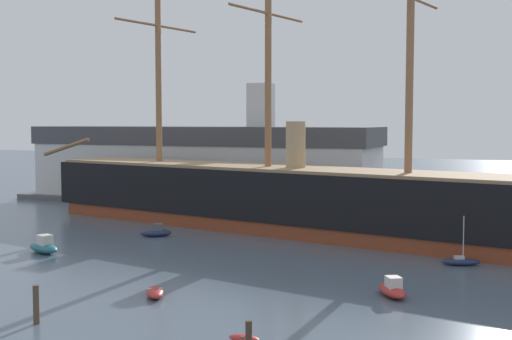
{
  "coord_description": "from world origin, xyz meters",
  "views": [
    {
      "loc": [
        23.82,
        -23.02,
        12.14
      ],
      "look_at": [
        -0.02,
        34.17,
        7.62
      ],
      "focal_mm": 46.32,
      "sensor_mm": 36.0,
      "label": 1
    }
  ],
  "objects_px": {
    "motorboat_mid_right": "(392,289)",
    "motorboat_alongside_bow": "(156,232)",
    "dockside_warehouse_left": "(202,165)",
    "mooring_piling_nearest": "(249,336)",
    "sailboat_alongside_stern": "(461,261)",
    "mooring_piling_left_pair": "(36,305)",
    "dinghy_near_centre": "(155,292)",
    "motorboat_mid_left": "(44,246)",
    "dinghy_foreground_right": "(244,338)",
    "tall_ship": "(268,196)",
    "sailboat_far_left": "(112,205)"
  },
  "relations": [
    {
      "from": "motorboat_mid_right",
      "to": "motorboat_alongside_bow",
      "type": "distance_m",
      "value": 31.4
    },
    {
      "from": "motorboat_mid_right",
      "to": "dockside_warehouse_left",
      "type": "height_order",
      "value": "dockside_warehouse_left"
    },
    {
      "from": "mooring_piling_nearest",
      "to": "sailboat_alongside_stern",
      "type": "bearing_deg",
      "value": 72.19
    },
    {
      "from": "motorboat_mid_right",
      "to": "dockside_warehouse_left",
      "type": "bearing_deg",
      "value": 130.59
    },
    {
      "from": "sailboat_alongside_stern",
      "to": "mooring_piling_left_pair",
      "type": "height_order",
      "value": "sailboat_alongside_stern"
    },
    {
      "from": "dinghy_near_centre",
      "to": "motorboat_mid_left",
      "type": "distance_m",
      "value": 19.96
    },
    {
      "from": "dinghy_foreground_right",
      "to": "sailboat_alongside_stern",
      "type": "height_order",
      "value": "sailboat_alongside_stern"
    },
    {
      "from": "motorboat_mid_right",
      "to": "mooring_piling_left_pair",
      "type": "bearing_deg",
      "value": -142.05
    },
    {
      "from": "tall_ship",
      "to": "dinghy_foreground_right",
      "type": "height_order",
      "value": "tall_ship"
    },
    {
      "from": "dinghy_foreground_right",
      "to": "dockside_warehouse_left",
      "type": "relative_size",
      "value": 0.03
    },
    {
      "from": "dinghy_near_centre",
      "to": "motorboat_alongside_bow",
      "type": "relative_size",
      "value": 0.83
    },
    {
      "from": "dinghy_near_centre",
      "to": "mooring_piling_left_pair",
      "type": "xyz_separation_m",
      "value": [
        -3.36,
        -8.04,
        0.86
      ]
    },
    {
      "from": "sailboat_alongside_stern",
      "to": "motorboat_mid_left",
      "type": "bearing_deg",
      "value": -165.63
    },
    {
      "from": "mooring_piling_left_pair",
      "to": "motorboat_mid_left",
      "type": "bearing_deg",
      "value": 129.36
    },
    {
      "from": "dinghy_foreground_right",
      "to": "motorboat_alongside_bow",
      "type": "bearing_deg",
      "value": 129.07
    },
    {
      "from": "motorboat_mid_left",
      "to": "mooring_piling_nearest",
      "type": "xyz_separation_m",
      "value": [
        27.9,
        -16.75,
        0.2
      ]
    },
    {
      "from": "tall_ship",
      "to": "sailboat_alongside_stern",
      "type": "xyz_separation_m",
      "value": [
        22.0,
        -11.21,
        -3.42
      ]
    },
    {
      "from": "motorboat_mid_left",
      "to": "dinghy_near_centre",
      "type": "bearing_deg",
      "value": -27.95
    },
    {
      "from": "mooring_piling_nearest",
      "to": "dockside_warehouse_left",
      "type": "bearing_deg",
      "value": 119.38
    },
    {
      "from": "motorboat_mid_right",
      "to": "mooring_piling_nearest",
      "type": "height_order",
      "value": "mooring_piling_nearest"
    },
    {
      "from": "tall_ship",
      "to": "dinghy_near_centre",
      "type": "xyz_separation_m",
      "value": [
        3.36,
        -29.85,
        -3.46
      ]
    },
    {
      "from": "dinghy_near_centre",
      "to": "mooring_piling_nearest",
      "type": "distance_m",
      "value": 12.67
    },
    {
      "from": "motorboat_mid_right",
      "to": "motorboat_alongside_bow",
      "type": "bearing_deg",
      "value": 152.41
    },
    {
      "from": "motorboat_mid_right",
      "to": "motorboat_alongside_bow",
      "type": "height_order",
      "value": "motorboat_mid_right"
    },
    {
      "from": "sailboat_far_left",
      "to": "mooring_piling_left_pair",
      "type": "height_order",
      "value": "sailboat_far_left"
    },
    {
      "from": "tall_ship",
      "to": "mooring_piling_nearest",
      "type": "xyz_separation_m",
      "value": [
        13.64,
        -37.24,
        -2.97
      ]
    },
    {
      "from": "dinghy_near_centre",
      "to": "sailboat_far_left",
      "type": "bearing_deg",
      "value": 128.29
    },
    {
      "from": "motorboat_mid_left",
      "to": "mooring_piling_left_pair",
      "type": "xyz_separation_m",
      "value": [
        14.26,
        -17.39,
        0.57
      ]
    },
    {
      "from": "dinghy_foreground_right",
      "to": "motorboat_alongside_bow",
      "type": "distance_m",
      "value": 35.14
    },
    {
      "from": "mooring_piling_nearest",
      "to": "mooring_piling_left_pair",
      "type": "relative_size",
      "value": 0.68
    },
    {
      "from": "dinghy_foreground_right",
      "to": "dockside_warehouse_left",
      "type": "xyz_separation_m",
      "value": [
        -31.45,
        56.08,
        5.5
      ]
    },
    {
      "from": "motorboat_alongside_bow",
      "to": "sailboat_alongside_stern",
      "type": "xyz_separation_m",
      "value": [
        31.25,
        -2.35,
        -0.13
      ]
    },
    {
      "from": "motorboat_mid_left",
      "to": "dockside_warehouse_left",
      "type": "height_order",
      "value": "dockside_warehouse_left"
    },
    {
      "from": "dinghy_near_centre",
      "to": "dockside_warehouse_left",
      "type": "bearing_deg",
      "value": 113.77
    },
    {
      "from": "tall_ship",
      "to": "dinghy_near_centre",
      "type": "distance_m",
      "value": 30.24
    },
    {
      "from": "dockside_warehouse_left",
      "to": "motorboat_mid_right",
      "type": "bearing_deg",
      "value": -49.41
    },
    {
      "from": "dinghy_foreground_right",
      "to": "sailboat_far_left",
      "type": "distance_m",
      "value": 60.03
    },
    {
      "from": "tall_ship",
      "to": "motorboat_mid_left",
      "type": "bearing_deg",
      "value": -124.83
    },
    {
      "from": "dinghy_near_centre",
      "to": "sailboat_far_left",
      "type": "height_order",
      "value": "sailboat_far_left"
    },
    {
      "from": "tall_ship",
      "to": "dinghy_near_centre",
      "type": "relative_size",
      "value": 24.47
    },
    {
      "from": "motorboat_alongside_bow",
      "to": "mooring_piling_nearest",
      "type": "bearing_deg",
      "value": -51.12
    },
    {
      "from": "sailboat_far_left",
      "to": "mooring_piling_left_pair",
      "type": "bearing_deg",
      "value": -59.84
    },
    {
      "from": "sailboat_alongside_stern",
      "to": "mooring_piling_nearest",
      "type": "xyz_separation_m",
      "value": [
        -8.36,
        -26.04,
        0.45
      ]
    },
    {
      "from": "sailboat_alongside_stern",
      "to": "sailboat_far_left",
      "type": "height_order",
      "value": "sailboat_far_left"
    },
    {
      "from": "tall_ship",
      "to": "motorboat_mid_right",
      "type": "height_order",
      "value": "tall_ship"
    },
    {
      "from": "dinghy_near_centre",
      "to": "motorboat_mid_left",
      "type": "bearing_deg",
      "value": 152.05
    },
    {
      "from": "motorboat_mid_left",
      "to": "dinghy_foreground_right",
      "type": "bearing_deg",
      "value": -29.94
    },
    {
      "from": "sailboat_alongside_stern",
      "to": "sailboat_far_left",
      "type": "relative_size",
      "value": 0.9
    },
    {
      "from": "tall_ship",
      "to": "sailboat_far_left",
      "type": "xyz_separation_m",
      "value": [
        -27.05,
        8.67,
        -3.38
      ]
    },
    {
      "from": "sailboat_far_left",
      "to": "motorboat_mid_left",
      "type": "bearing_deg",
      "value": -66.32
    }
  ]
}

